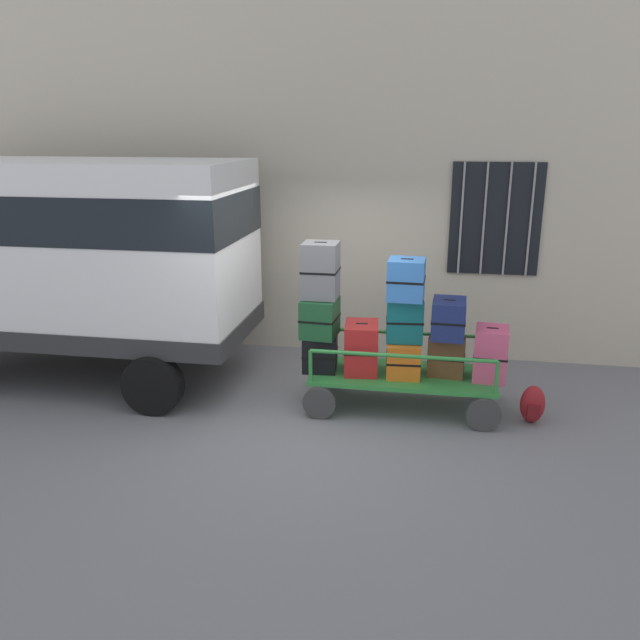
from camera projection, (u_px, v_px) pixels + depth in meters
ground_plane at (306, 407)px, 7.47m from camera, size 40.00×40.00×0.00m
building_wall at (336, 179)px, 8.85m from camera, size 12.00×0.38×5.00m
van at (67, 248)px, 7.93m from camera, size 4.58×1.98×2.80m
luggage_cart at (402, 380)px, 7.38m from camera, size 2.19×1.01×0.43m
cart_railing at (404, 348)px, 7.27m from camera, size 2.08×0.88×0.39m
suitcase_left_bottom at (320, 352)px, 7.45m from camera, size 0.43×0.49×0.42m
suitcase_left_middle at (320, 317)px, 7.31m from camera, size 0.44×0.49×0.45m
suitcase_left_top at (321, 270)px, 7.20m from camera, size 0.41×0.41×0.65m
suitcase_midleft_bottom at (361, 348)px, 7.35m from camera, size 0.43×0.55×0.59m
suitcase_center_bottom at (403, 358)px, 7.29m from camera, size 0.42×0.54×0.40m
suitcase_center_middle at (405, 320)px, 7.16m from camera, size 0.44×0.32×0.50m
suitcase_center_top at (406, 279)px, 7.02m from camera, size 0.42×0.43×0.46m
suitcase_midright_bottom at (446, 356)px, 7.23m from camera, size 0.44×0.30×0.48m
suitcase_midright_middle at (449, 318)px, 7.09m from camera, size 0.40×0.51×0.44m
suitcase_right_bottom at (491, 354)px, 7.13m from camera, size 0.41×0.47×0.61m
backpack at (533, 405)px, 7.02m from camera, size 0.27×0.22×0.44m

